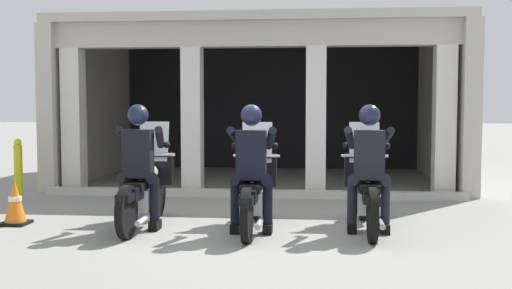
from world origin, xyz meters
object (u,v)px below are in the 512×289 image
(motorcycle_left, at_px, (146,187))
(police_officer_right, at_px, (369,157))
(motorcycle_right, at_px, (367,189))
(police_officer_center, at_px, (252,157))
(motorcycle_center, at_px, (254,190))
(bollard_kerbside, at_px, (18,168))
(traffic_cone_flank, at_px, (15,203))
(police_officer_left, at_px, (139,156))

(motorcycle_left, distance_m, police_officer_right, 2.90)
(motorcycle_right, bearing_deg, police_officer_center, -159.02)
(motorcycle_center, relative_size, bollard_kerbside, 2.03)
(police_officer_center, xyz_separation_m, police_officer_right, (1.43, 0.14, 0.00))
(police_officer_center, relative_size, police_officer_right, 1.00)
(traffic_cone_flank, relative_size, bollard_kerbside, 0.59)
(police_officer_center, bearing_deg, motorcycle_center, 96.49)
(police_officer_center, height_order, bollard_kerbside, police_officer_center)
(motorcycle_left, distance_m, police_officer_left, 0.52)
(motorcycle_left, bearing_deg, motorcycle_center, 3.59)
(police_officer_right, bearing_deg, motorcycle_center, 178.81)
(motorcycle_center, height_order, bollard_kerbside, motorcycle_center)
(police_officer_right, distance_m, traffic_cone_flank, 4.64)
(police_officer_left, relative_size, bollard_kerbside, 1.58)
(police_officer_right, relative_size, traffic_cone_flank, 2.69)
(motorcycle_right, xyz_separation_m, bollard_kerbside, (-5.65, 2.01, -0.00))
(motorcycle_right, bearing_deg, traffic_cone_flank, -173.14)
(police_officer_left, distance_m, motorcycle_right, 2.92)
(motorcycle_right, xyz_separation_m, police_officer_right, (-0.00, -0.28, 0.44))
(police_officer_left, xyz_separation_m, police_officer_right, (2.86, 0.08, 0.00))
(motorcycle_center, distance_m, police_officer_center, 0.52)
(police_officer_left, xyz_separation_m, police_officer_center, (1.43, -0.07, 0.00))
(police_officer_left, xyz_separation_m, motorcycle_right, (2.87, 0.36, -0.44))
(motorcycle_right, relative_size, police_officer_right, 1.29)
(motorcycle_center, bearing_deg, police_officer_center, -83.51)
(police_officer_left, xyz_separation_m, traffic_cone_flank, (-1.72, 0.16, -0.65))
(police_officer_left, relative_size, motorcycle_center, 0.78)
(police_officer_center, bearing_deg, motorcycle_right, 23.39)
(motorcycle_left, distance_m, motorcycle_right, 2.87)
(police_officer_left, bearing_deg, police_officer_center, 3.59)
(motorcycle_right, bearing_deg, bollard_kerbside, 164.77)
(motorcycle_left, xyz_separation_m, police_officer_center, (1.43, -0.35, 0.44))
(motorcycle_center, xyz_separation_m, police_officer_right, (1.43, -0.14, 0.44))
(police_officer_center, height_order, police_officer_right, same)
(police_officer_center, height_order, motorcycle_right, police_officer_center)
(motorcycle_center, bearing_deg, police_officer_right, 1.22)
(motorcycle_center, relative_size, traffic_cone_flank, 3.46)
(motorcycle_center, height_order, police_officer_right, police_officer_right)
(motorcycle_left, relative_size, motorcycle_right, 1.00)
(police_officer_right, bearing_deg, motorcycle_left, -179.76)
(police_officer_left, bearing_deg, motorcycle_right, 13.45)
(police_officer_left, bearing_deg, traffic_cone_flank, -179.03)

